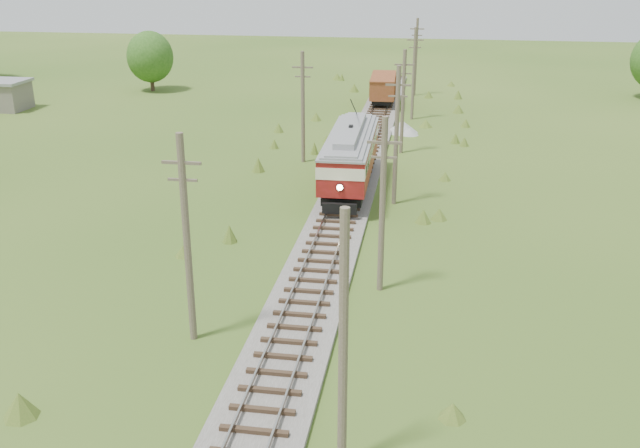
# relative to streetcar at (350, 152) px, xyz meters

# --- Properties ---
(railbed_main) EXTENTS (3.60, 96.00, 0.57)m
(railbed_main) POSITION_rel_streetcar_xyz_m (-0.00, 0.64, -2.54)
(railbed_main) COLOR #605B54
(railbed_main) RESTS_ON ground
(streetcar) EXTENTS (3.26, 13.04, 5.93)m
(streetcar) POSITION_rel_streetcar_xyz_m (0.00, 0.00, 0.00)
(streetcar) COLOR black
(streetcar) RESTS_ON ground
(gondola) EXTENTS (2.88, 8.06, 2.65)m
(gondola) POSITION_rel_streetcar_xyz_m (-0.00, 30.14, -0.74)
(gondola) COLOR black
(gondola) RESTS_ON ground
(gravel_pile) EXTENTS (3.02, 3.20, 1.10)m
(gravel_pile) POSITION_rel_streetcar_xyz_m (2.84, 17.74, -2.22)
(gravel_pile) COLOR gray
(gravel_pile) RESTS_ON ground
(utility_pole_r_1) EXTENTS (0.30, 0.30, 8.80)m
(utility_pole_r_1) POSITION_rel_streetcar_xyz_m (3.10, -28.36, 1.67)
(utility_pole_r_1) COLOR brown
(utility_pole_r_1) RESTS_ON ground
(utility_pole_r_2) EXTENTS (1.60, 0.30, 8.60)m
(utility_pole_r_2) POSITION_rel_streetcar_xyz_m (3.30, -15.36, 1.69)
(utility_pole_r_2) COLOR brown
(utility_pole_r_2) RESTS_ON ground
(utility_pole_r_3) EXTENTS (1.60, 0.30, 9.00)m
(utility_pole_r_3) POSITION_rel_streetcar_xyz_m (3.20, -2.36, 1.89)
(utility_pole_r_3) COLOR brown
(utility_pole_r_3) RESTS_ON ground
(utility_pole_r_4) EXTENTS (1.60, 0.30, 8.40)m
(utility_pole_r_4) POSITION_rel_streetcar_xyz_m (3.00, 10.64, 1.59)
(utility_pole_r_4) COLOR brown
(utility_pole_r_4) RESTS_ON ground
(utility_pole_r_5) EXTENTS (1.60, 0.30, 8.90)m
(utility_pole_r_5) POSITION_rel_streetcar_xyz_m (3.40, 23.64, 1.84)
(utility_pole_r_5) COLOR brown
(utility_pole_r_5) RESTS_ON ground
(utility_pole_r_6) EXTENTS (1.60, 0.30, 8.70)m
(utility_pole_r_6) POSITION_rel_streetcar_xyz_m (3.20, 36.64, 1.74)
(utility_pole_r_6) COLOR brown
(utility_pole_r_6) RESTS_ON ground
(utility_pole_l_a) EXTENTS (1.60, 0.30, 9.00)m
(utility_pole_l_a) POSITION_rel_streetcar_xyz_m (-4.20, -21.36, 1.89)
(utility_pole_l_a) COLOR brown
(utility_pole_l_a) RESTS_ON ground
(utility_pole_l_b) EXTENTS (1.60, 0.30, 8.60)m
(utility_pole_l_b) POSITION_rel_streetcar_xyz_m (-4.50, 6.64, 1.69)
(utility_pole_l_b) COLOR brown
(utility_pole_l_b) RESTS_ON ground
(tree_mid_a) EXTENTS (5.46, 5.46, 7.03)m
(tree_mid_a) POSITION_rel_streetcar_xyz_m (-28.00, 34.64, 1.29)
(tree_mid_a) COLOR #38281C
(tree_mid_a) RESTS_ON ground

